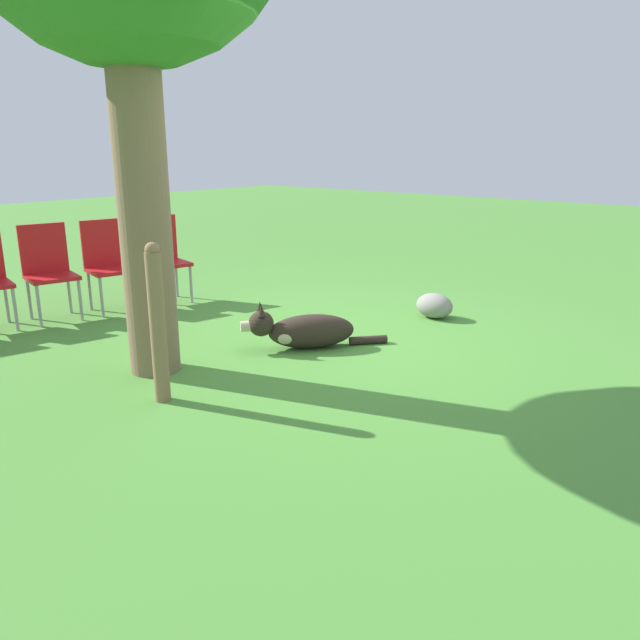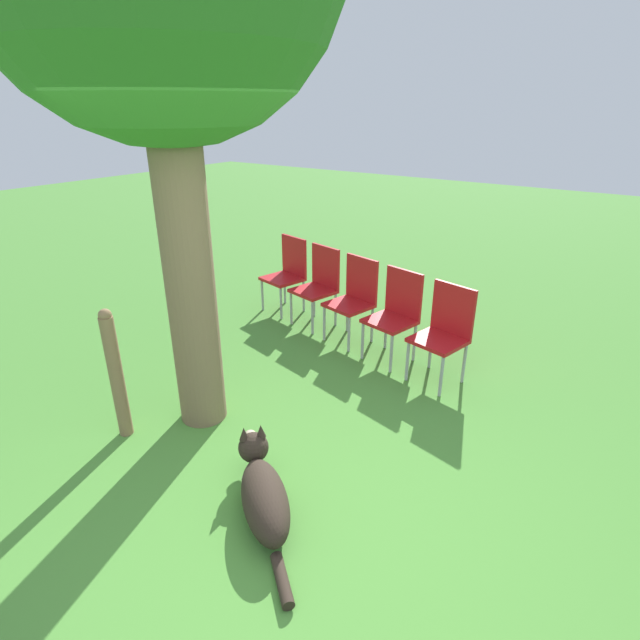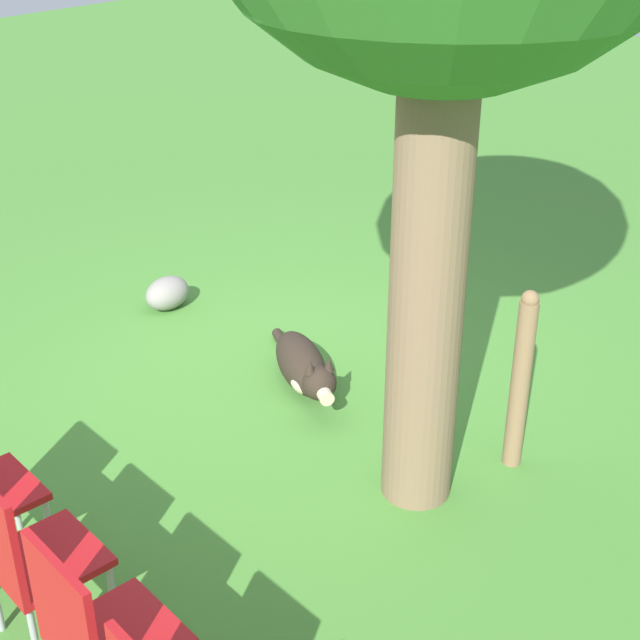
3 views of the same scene
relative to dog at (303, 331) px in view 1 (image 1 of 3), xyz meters
The scene contains 7 objects.
ground_plane 0.19m from the dog, 69.00° to the right, with size 30.00×30.00×0.00m, color #478433.
dog is the anchor object (origin of this frame).
fence_post 1.49m from the dog, 90.05° to the left, with size 0.11×0.11×1.07m.
red_chair_0 2.30m from the dog, ahead, with size 0.51×0.52×0.92m.
red_chair_1 2.44m from the dog, ahead, with size 0.51×0.52×0.92m.
red_chair_2 2.70m from the dog, 18.76° to the left, with size 0.51×0.52×0.92m.
garden_rock 1.59m from the dog, 103.77° to the right, with size 0.38×0.27×0.25m.
Camera 1 is at (-3.34, 3.87, 1.67)m, focal length 35.00 mm.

